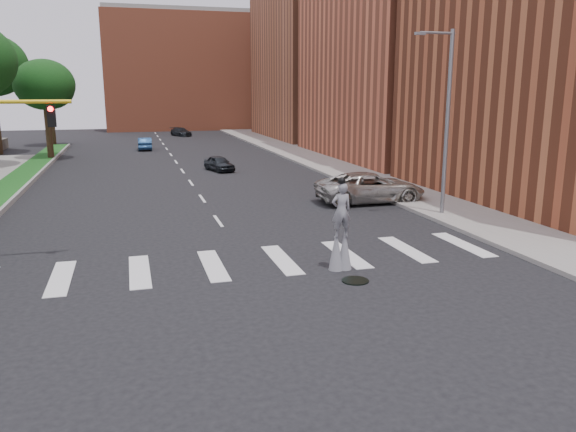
# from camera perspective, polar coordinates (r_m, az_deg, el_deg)

# --- Properties ---
(ground_plane) EXTENTS (160.00, 160.00, 0.00)m
(ground_plane) POSITION_cam_1_polar(r_m,az_deg,el_deg) (19.80, -3.50, -5.57)
(ground_plane) COLOR black
(ground_plane) RESTS_ON ground
(grass_median) EXTENTS (2.00, 60.00, 0.25)m
(grass_median) POSITION_cam_1_polar(r_m,az_deg,el_deg) (39.58, -26.63, 2.48)
(grass_median) COLOR #144917
(grass_median) RESTS_ON ground
(median_curb) EXTENTS (0.20, 60.00, 0.28)m
(median_curb) POSITION_cam_1_polar(r_m,az_deg,el_deg) (39.39, -25.14, 2.61)
(median_curb) COLOR gray
(median_curb) RESTS_ON ground
(sidewalk_right) EXTENTS (5.00, 90.00, 0.18)m
(sidewalk_right) POSITION_cam_1_polar(r_m,az_deg,el_deg) (46.80, 4.92, 5.10)
(sidewalk_right) COLOR gray
(sidewalk_right) RESTS_ON ground
(manhole) EXTENTS (0.90, 0.90, 0.04)m
(manhole) POSITION_cam_1_polar(r_m,az_deg,el_deg) (18.84, 6.84, -6.54)
(manhole) COLOR black
(manhole) RESTS_ON ground
(building_mid) EXTENTS (16.00, 22.00, 24.00)m
(building_mid) POSITION_cam_1_polar(r_m,az_deg,el_deg) (55.22, 12.98, 18.37)
(building_mid) COLOR #BE5B3B
(building_mid) RESTS_ON ground
(building_far) EXTENTS (16.00, 22.00, 20.00)m
(building_far) POSITION_cam_1_polar(r_m,az_deg,el_deg) (77.00, 4.03, 15.43)
(building_far) COLOR #A75C3D
(building_far) RESTS_ON ground
(building_backdrop) EXTENTS (26.00, 14.00, 18.00)m
(building_backdrop) POSITION_cam_1_polar(r_m,az_deg,el_deg) (96.94, -10.25, 14.09)
(building_backdrop) COLOR #BE5B3B
(building_backdrop) RESTS_ON ground
(streetlight) EXTENTS (2.05, 0.20, 9.00)m
(streetlight) POSITION_cam_1_polar(r_m,az_deg,el_deg) (28.59, 15.74, 9.60)
(streetlight) COLOR slate
(streetlight) RESTS_ON ground
(stilt_performer) EXTENTS (0.84, 0.53, 3.29)m
(stilt_performer) POSITION_cam_1_polar(r_m,az_deg,el_deg) (19.62, 5.38, -1.59)
(stilt_performer) COLOR black
(stilt_performer) RESTS_ON ground
(suv_crossing) EXTENTS (6.19, 2.95, 1.71)m
(suv_crossing) POSITION_cam_1_polar(r_m,az_deg,el_deg) (31.94, 8.36, 2.89)
(suv_crossing) COLOR #ADAAA4
(suv_crossing) RESTS_ON ground
(car_near) EXTENTS (2.31, 3.72, 1.18)m
(car_near) POSITION_cam_1_polar(r_m,az_deg,el_deg) (44.52, -7.01, 5.32)
(car_near) COLOR black
(car_near) RESTS_ON ground
(car_mid) EXTENTS (1.48, 4.00, 1.31)m
(car_mid) POSITION_cam_1_polar(r_m,az_deg,el_deg) (62.13, -14.33, 7.13)
(car_mid) COLOR navy
(car_mid) RESTS_ON ground
(car_far) EXTENTS (3.05, 4.35, 1.17)m
(car_far) POSITION_cam_1_polar(r_m,az_deg,el_deg) (80.11, -10.82, 8.39)
(car_far) COLOR black
(car_far) RESTS_ON ground
(tree_6) EXTENTS (5.24, 5.24, 8.92)m
(tree_6) POSITION_cam_1_polar(r_m,az_deg,el_deg) (55.32, -23.50, 12.08)
(tree_6) COLOR black
(tree_6) RESTS_ON ground
(tree_7) EXTENTS (5.50, 5.50, 8.79)m
(tree_7) POSITION_cam_1_polar(r_m,az_deg,el_deg) (69.56, -23.12, 11.83)
(tree_7) COLOR black
(tree_7) RESTS_ON ground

